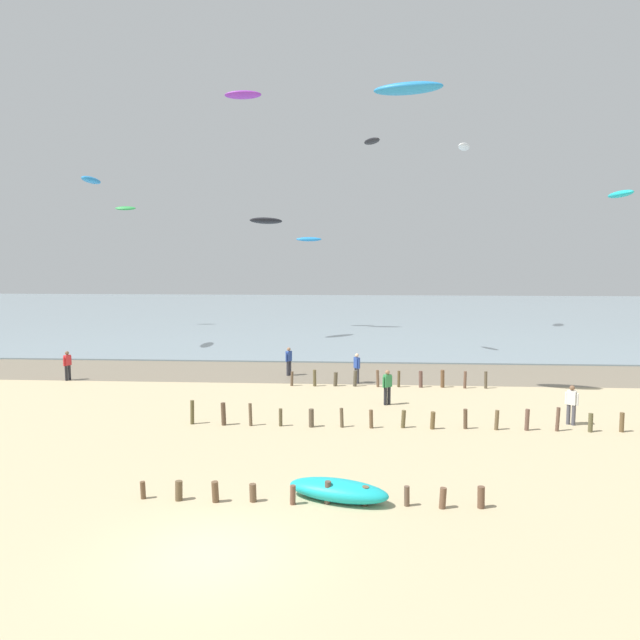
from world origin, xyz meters
TOP-DOWN VIEW (x-y plane):
  - ground_plane at (0.00, 0.00)m, footprint 160.00×160.00m
  - wet_sand_strip at (0.00, 22.91)m, footprint 120.00×6.75m
  - sea at (0.00, 61.28)m, footprint 160.00×70.00m
  - groyne_near at (2.27, 3.09)m, footprint 10.07×0.32m
  - groyne_mid at (7.11, 11.04)m, footprint 21.84×0.36m
  - groyne_far at (5.30, 19.02)m, footprint 10.78×0.35m
  - person_nearest_camera at (12.61, 12.01)m, footprint 0.47×0.39m
  - person_mid_beach at (3.47, 19.88)m, footprint 0.37×0.50m
  - person_by_waterline at (4.95, 15.01)m, footprint 0.48×0.39m
  - person_left_flank at (-13.26, 19.63)m, footprint 0.34×0.53m
  - person_right_flank at (-0.63, 21.88)m, footprint 0.38×0.50m
  - grounded_kite at (2.97, 3.39)m, footprint 3.24×1.93m
  - kite_aloft_0 at (-1.37, 45.75)m, footprint 2.57×1.06m
  - kite_aloft_1 at (-7.07, 42.16)m, footprint 3.42×1.29m
  - kite_aloft_2 at (4.40, 29.65)m, footprint 1.53×2.11m
  - kite_aloft_3 at (13.49, 45.78)m, footprint 2.11×3.13m
  - kite_aloft_4 at (21.39, 29.32)m, footprint 1.30×3.03m
  - kite_aloft_5 at (-4.30, 37.34)m, footprint 3.13×3.12m
  - kite_aloft_6 at (5.84, 16.45)m, footprint 3.54×1.87m
  - kite_aloft_7 at (-16.35, 30.60)m, footprint 1.17×3.02m
  - kite_aloft_8 at (-19.57, 45.31)m, footprint 2.07×0.85m

SIDE VIEW (x-z plane):
  - ground_plane at x=0.00m, z-range 0.00..0.00m
  - wet_sand_strip at x=0.00m, z-range 0.00..0.01m
  - sea at x=0.00m, z-range 0.00..0.10m
  - groyne_near at x=2.27m, z-range -0.05..0.64m
  - grounded_kite at x=2.97m, z-range 0.00..0.61m
  - groyne_mid at x=7.11m, z-range -0.09..0.95m
  - groyne_far at x=5.30m, z-range -0.04..0.94m
  - person_nearest_camera at x=12.61m, z-range 0.06..1.77m
  - person_mid_beach at x=3.47m, z-range 0.06..1.77m
  - person_by_waterline at x=4.95m, z-range 0.06..1.77m
  - person_left_flank at x=-13.26m, z-range 0.06..1.77m
  - person_right_flank at x=-0.63m, z-range 0.06..1.77m
  - kite_aloft_0 at x=-1.37m, z-range 8.57..9.11m
  - kite_aloft_5 at x=-4.30m, z-range 9.84..10.47m
  - kite_aloft_4 at x=21.39m, z-range 11.09..11.71m
  - kite_aloft_8 at x=-19.57m, z-range 11.61..12.19m
  - kite_aloft_7 at x=-16.35m, z-range 12.50..13.08m
  - kite_aloft_2 at x=4.40m, z-range 14.95..15.43m
  - kite_aloft_6 at x=5.84m, z-range 14.90..15.48m
  - kite_aloft_3 at x=13.49m, z-range 17.16..17.95m
  - kite_aloft_1 at x=-7.07m, z-range 21.30..22.20m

